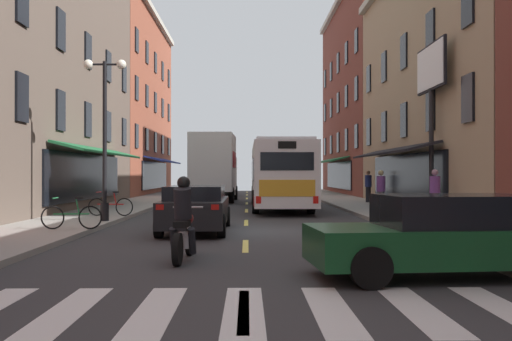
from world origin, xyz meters
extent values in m
cube|color=#333335|center=(0.00, 0.00, -0.05)|extent=(34.80, 80.00, 0.10)
cube|color=#DBCC4C|center=(0.00, -10.00, 0.00)|extent=(0.14, 2.40, 0.01)
cube|color=#DBCC4C|center=(0.00, -3.50, 0.00)|extent=(0.14, 2.40, 0.01)
cube|color=#DBCC4C|center=(0.00, 3.00, 0.00)|extent=(0.14, 2.40, 0.01)
cube|color=#DBCC4C|center=(0.00, 9.50, 0.00)|extent=(0.14, 2.40, 0.01)
cube|color=#DBCC4C|center=(0.00, 16.00, 0.00)|extent=(0.14, 2.40, 0.01)
cube|color=#DBCC4C|center=(0.00, 22.50, 0.00)|extent=(0.14, 2.40, 0.01)
cube|color=#DBCC4C|center=(0.00, 29.00, 0.00)|extent=(0.14, 2.40, 0.01)
cube|color=#DBCC4C|center=(0.00, 35.50, 0.00)|extent=(0.14, 2.40, 0.01)
cube|color=silver|center=(-2.20, -10.00, 0.00)|extent=(0.50, 2.80, 0.01)
cube|color=silver|center=(-1.10, -10.00, 0.00)|extent=(0.50, 2.80, 0.01)
cube|color=silver|center=(0.00, -10.00, 0.00)|extent=(0.50, 2.80, 0.01)
cube|color=silver|center=(1.10, -10.00, 0.00)|extent=(0.50, 2.80, 0.01)
cube|color=silver|center=(2.20, -10.00, 0.00)|extent=(0.50, 2.80, 0.01)
cube|color=silver|center=(3.30, -10.00, 0.00)|extent=(0.50, 2.80, 0.01)
cube|color=gray|center=(-5.90, 0.00, 0.07)|extent=(3.00, 80.00, 0.14)
cube|color=gray|center=(5.90, 0.00, 0.07)|extent=(3.00, 80.00, 0.14)
cube|color=brown|center=(-11.40, 10.00, 6.76)|extent=(8.00, 19.90, 13.52)
cube|color=black|center=(-7.36, 10.00, 1.55)|extent=(0.10, 12.00, 2.10)
cube|color=#1E6638|center=(-6.65, 10.00, 2.75)|extent=(1.38, 11.20, 0.44)
cube|color=black|center=(-7.36, 2.00, 4.20)|extent=(0.10, 1.00, 1.60)
cube|color=black|center=(-7.36, 6.00, 4.20)|extent=(0.10, 1.00, 1.60)
cube|color=black|center=(-7.36, 10.00, 4.20)|extent=(0.10, 1.00, 1.60)
cube|color=black|center=(-7.36, 14.00, 4.20)|extent=(0.10, 1.00, 1.60)
cube|color=black|center=(-7.36, 18.00, 4.20)|extent=(0.10, 1.00, 1.60)
cube|color=black|center=(-7.36, 2.00, 7.40)|extent=(0.10, 1.00, 1.60)
cube|color=black|center=(-7.36, 6.00, 7.40)|extent=(0.10, 1.00, 1.60)
cube|color=black|center=(-7.36, 10.00, 7.40)|extent=(0.10, 1.00, 1.60)
cube|color=black|center=(-7.36, 14.00, 7.40)|extent=(0.10, 1.00, 1.60)
cube|color=black|center=(-7.36, 18.00, 7.40)|extent=(0.10, 1.00, 1.60)
cube|color=brown|center=(-11.40, 30.00, 7.29)|extent=(8.00, 19.90, 14.57)
cube|color=#B2AD9E|center=(-7.30, 30.00, 14.22)|extent=(0.44, 19.40, 0.40)
cube|color=black|center=(-7.36, 30.00, 1.55)|extent=(0.10, 12.00, 2.10)
cube|color=navy|center=(-6.65, 30.00, 2.75)|extent=(1.38, 11.20, 0.44)
cube|color=black|center=(-7.36, 22.00, 4.20)|extent=(0.10, 1.00, 1.60)
cube|color=black|center=(-7.36, 26.00, 4.20)|extent=(0.10, 1.00, 1.60)
cube|color=black|center=(-7.36, 30.00, 4.20)|extent=(0.10, 1.00, 1.60)
cube|color=black|center=(-7.36, 34.00, 4.20)|extent=(0.10, 1.00, 1.60)
cube|color=black|center=(-7.36, 38.00, 4.20)|extent=(0.10, 1.00, 1.60)
cube|color=black|center=(-7.36, 22.00, 7.40)|extent=(0.10, 1.00, 1.60)
cube|color=black|center=(-7.36, 26.00, 7.40)|extent=(0.10, 1.00, 1.60)
cube|color=black|center=(-7.36, 30.00, 7.40)|extent=(0.10, 1.00, 1.60)
cube|color=black|center=(-7.36, 34.00, 7.40)|extent=(0.10, 1.00, 1.60)
cube|color=black|center=(-7.36, 38.00, 7.40)|extent=(0.10, 1.00, 1.60)
cube|color=black|center=(-7.36, 22.00, 10.60)|extent=(0.10, 1.00, 1.60)
cube|color=black|center=(-7.36, 26.00, 10.60)|extent=(0.10, 1.00, 1.60)
cube|color=black|center=(-7.36, 30.00, 10.60)|extent=(0.10, 1.00, 1.60)
cube|color=black|center=(-7.36, 34.00, 10.60)|extent=(0.10, 1.00, 1.60)
cube|color=black|center=(-7.36, 38.00, 10.60)|extent=(0.10, 1.00, 1.60)
cube|color=#9E8466|center=(11.40, 10.00, 6.14)|extent=(8.00, 19.90, 12.27)
cube|color=black|center=(7.36, 10.00, 1.55)|extent=(0.10, 12.00, 2.10)
cube|color=black|center=(6.65, 10.00, 2.75)|extent=(1.38, 11.20, 0.44)
cube|color=black|center=(7.36, 2.00, 4.20)|extent=(0.10, 1.00, 1.60)
cube|color=black|center=(7.36, 6.00, 4.20)|extent=(0.10, 1.00, 1.60)
cube|color=black|center=(7.36, 10.00, 4.20)|extent=(0.10, 1.00, 1.60)
cube|color=black|center=(7.36, 14.00, 4.20)|extent=(0.10, 1.00, 1.60)
cube|color=black|center=(7.36, 18.00, 4.20)|extent=(0.10, 1.00, 1.60)
cube|color=black|center=(7.36, 2.00, 7.40)|extent=(0.10, 1.00, 1.60)
cube|color=black|center=(7.36, 6.00, 7.40)|extent=(0.10, 1.00, 1.60)
cube|color=black|center=(7.36, 10.00, 7.40)|extent=(0.10, 1.00, 1.60)
cube|color=black|center=(7.36, 14.00, 7.40)|extent=(0.10, 1.00, 1.60)
cube|color=black|center=(7.36, 18.00, 7.40)|extent=(0.10, 1.00, 1.60)
cube|color=brown|center=(11.40, 30.00, 7.88)|extent=(8.00, 19.90, 15.75)
cube|color=#B2AD9E|center=(7.30, 30.00, 15.40)|extent=(0.44, 19.40, 0.40)
cube|color=black|center=(7.36, 30.00, 1.55)|extent=(0.10, 12.00, 2.10)
cube|color=#1E6638|center=(6.65, 30.00, 2.75)|extent=(1.38, 11.20, 0.44)
cube|color=black|center=(7.36, 22.00, 4.20)|extent=(0.10, 1.00, 1.60)
cube|color=black|center=(7.36, 26.00, 4.20)|extent=(0.10, 1.00, 1.60)
cube|color=black|center=(7.36, 30.00, 4.20)|extent=(0.10, 1.00, 1.60)
cube|color=black|center=(7.36, 34.00, 4.20)|extent=(0.10, 1.00, 1.60)
cube|color=black|center=(7.36, 38.00, 4.20)|extent=(0.10, 1.00, 1.60)
cube|color=black|center=(7.36, 22.00, 7.40)|extent=(0.10, 1.00, 1.60)
cube|color=black|center=(7.36, 26.00, 7.40)|extent=(0.10, 1.00, 1.60)
cube|color=black|center=(7.36, 30.00, 7.40)|extent=(0.10, 1.00, 1.60)
cube|color=black|center=(7.36, 34.00, 7.40)|extent=(0.10, 1.00, 1.60)
cube|color=black|center=(7.36, 38.00, 7.40)|extent=(0.10, 1.00, 1.60)
cube|color=black|center=(7.36, 22.00, 10.60)|extent=(0.10, 1.00, 1.60)
cube|color=black|center=(7.36, 26.00, 10.60)|extent=(0.10, 1.00, 1.60)
cube|color=black|center=(7.36, 30.00, 10.60)|extent=(0.10, 1.00, 1.60)
cube|color=black|center=(7.36, 34.00, 10.60)|extent=(0.10, 1.00, 1.60)
cube|color=black|center=(7.36, 38.00, 10.60)|extent=(0.10, 1.00, 1.60)
cylinder|color=black|center=(7.05, 4.91, 2.54)|extent=(0.18, 0.18, 4.81)
cylinder|color=black|center=(7.05, 4.91, 0.26)|extent=(0.40, 0.40, 0.24)
cube|color=black|center=(7.05, 4.91, 5.76)|extent=(0.10, 3.29, 1.78)
cube|color=white|center=(6.99, 4.91, 5.76)|extent=(0.04, 3.13, 1.62)
cube|color=white|center=(7.11, 4.91, 5.76)|extent=(0.04, 3.13, 1.62)
cube|color=white|center=(1.58, 11.01, 1.68)|extent=(2.60, 11.92, 2.67)
cube|color=silver|center=(1.58, 11.01, 3.08)|extent=(2.39, 10.72, 0.16)
cube|color=black|center=(1.58, 11.31, 1.87)|extent=(2.63, 9.52, 0.96)
cube|color=maroon|center=(1.58, 11.01, 0.60)|extent=(2.62, 11.52, 0.36)
cube|color=black|center=(1.60, 16.93, 1.87)|extent=(2.25, 0.13, 1.10)
cube|color=black|center=(1.56, 5.10, 2.17)|extent=(2.05, 0.13, 0.70)
cube|color=gold|center=(1.56, 5.09, 1.15)|extent=(2.15, 0.11, 0.64)
cube|color=black|center=(1.56, 5.09, 2.80)|extent=(0.70, 0.10, 0.28)
cube|color=red|center=(0.46, 5.08, 0.70)|extent=(0.20, 0.08, 0.28)
cube|color=red|center=(2.65, 5.07, 0.70)|extent=(0.20, 0.08, 0.28)
cylinder|color=black|center=(0.42, 14.97, 0.50)|extent=(0.30, 1.00, 1.00)
cylinder|color=black|center=(2.77, 14.97, 0.50)|extent=(0.30, 1.00, 1.00)
cylinder|color=black|center=(0.39, 7.56, 0.50)|extent=(0.30, 1.00, 1.00)
cylinder|color=black|center=(2.74, 7.55, 0.50)|extent=(0.30, 1.00, 1.00)
cube|color=white|center=(-1.85, 20.66, 1.55)|extent=(2.36, 2.39, 2.40)
cube|color=black|center=(-1.82, 21.78, 2.40)|extent=(2.00, 0.15, 0.80)
cube|color=white|center=(-1.95, 16.96, 2.33)|extent=(2.54, 5.14, 3.26)
cube|color=maroon|center=(-0.73, 16.93, 2.49)|extent=(0.14, 3.04, 0.90)
cube|color=black|center=(-1.92, 18.12, 0.55)|extent=(2.09, 7.05, 0.24)
cylinder|color=black|center=(-2.95, 20.49, 0.45)|extent=(0.30, 0.91, 0.90)
cylinder|color=black|center=(-0.75, 20.43, 0.45)|extent=(0.30, 0.91, 0.90)
cylinder|color=black|center=(-3.07, 16.23, 0.45)|extent=(0.30, 0.91, 0.90)
cylinder|color=black|center=(-0.87, 16.17, 0.45)|extent=(0.30, 0.91, 0.90)
cube|color=#144723|center=(-1.89, 28.33, 0.58)|extent=(1.85, 4.60, 0.69)
cube|color=black|center=(-1.89, 28.15, 1.12)|extent=(1.68, 2.49, 0.45)
cube|color=red|center=(-2.64, 26.06, 0.83)|extent=(0.20, 0.06, 0.14)
cube|color=red|center=(-1.16, 26.06, 0.83)|extent=(0.20, 0.06, 0.14)
cylinder|color=black|center=(-2.75, 29.93, 0.32)|extent=(0.22, 0.64, 0.64)
cylinder|color=black|center=(-1.02, 29.93, 0.32)|extent=(0.22, 0.64, 0.64)
cylinder|color=black|center=(-2.76, 26.74, 0.32)|extent=(0.22, 0.64, 0.64)
cylinder|color=black|center=(-1.03, 26.73, 0.32)|extent=(0.22, 0.64, 0.64)
cube|color=#144723|center=(3.30, -7.73, 0.54)|extent=(4.58, 2.22, 0.60)
cube|color=black|center=(3.48, -7.71, 1.09)|extent=(2.53, 1.87, 0.55)
cylinder|color=black|center=(1.87, -8.72, 0.32)|extent=(0.66, 0.28, 0.64)
cylinder|color=black|center=(1.71, -7.01, 0.32)|extent=(0.66, 0.28, 0.64)
cylinder|color=black|center=(4.73, -6.73, 0.32)|extent=(0.66, 0.28, 0.64)
cube|color=black|center=(-1.47, -0.07, 0.60)|extent=(1.78, 4.78, 0.72)
cube|color=black|center=(-1.47, -0.26, 1.14)|extent=(1.61, 2.58, 0.42)
cube|color=red|center=(-2.18, -2.44, 0.86)|extent=(0.20, 0.06, 0.14)
cube|color=red|center=(-0.78, -2.44, 0.86)|extent=(0.20, 0.06, 0.14)
cylinder|color=black|center=(-2.29, 1.61, 0.32)|extent=(0.22, 0.64, 0.64)
cylinder|color=black|center=(-0.63, 1.61, 0.32)|extent=(0.22, 0.64, 0.64)
cylinder|color=black|center=(-2.30, -1.75, 0.32)|extent=(0.22, 0.64, 0.64)
cylinder|color=black|center=(-0.64, -1.76, 0.32)|extent=(0.22, 0.64, 0.64)
cylinder|color=black|center=(-1.17, -5.06, 0.31)|extent=(0.13, 0.62, 0.62)
cylinder|color=black|center=(-1.25, -6.51, 0.31)|extent=(0.15, 0.63, 0.62)
cylinder|color=#B2B2B7|center=(-1.17, -5.18, 0.61)|extent=(0.09, 0.33, 0.68)
ellipsoid|color=maroon|center=(-1.20, -5.60, 0.81)|extent=(0.35, 0.58, 0.28)
cube|color=black|center=(-1.22, -6.00, 0.74)|extent=(0.29, 0.57, 0.12)
cube|color=#B2B2B7|center=(-1.21, -5.78, 0.40)|extent=(0.26, 0.41, 0.30)
cylinder|color=#B2B2B7|center=(-1.18, -5.28, 1.02)|extent=(0.62, 0.07, 0.04)
cylinder|color=black|center=(-1.21, -5.93, 1.13)|extent=(0.37, 0.48, 0.66)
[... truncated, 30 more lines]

